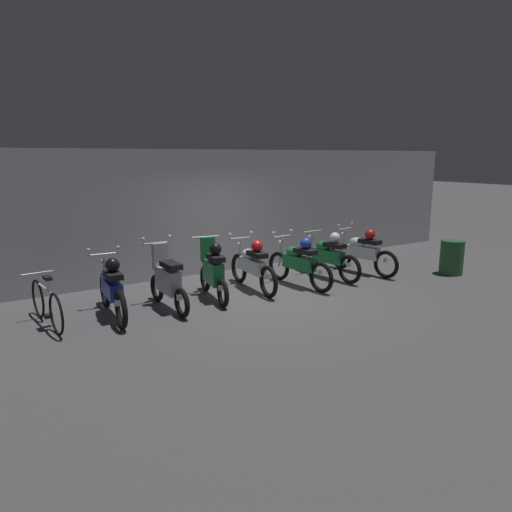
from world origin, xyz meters
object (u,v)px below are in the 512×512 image
Objects in this scene: motorbike_slot_3 at (253,265)px; motorbike_slot_5 at (328,255)px; motorbike_slot_1 at (167,281)px; bicycle at (47,305)px; motorbike_slot_4 at (299,262)px; motorbike_slot_0 at (112,287)px; motorbike_slot_6 at (362,251)px; motorbike_slot_2 at (213,270)px; trash_bin at (452,257)px.

motorbike_slot_5 is (1.97, -0.10, -0.00)m from motorbike_slot_3.
bicycle is at bearing 174.47° from motorbike_slot_1.
motorbike_slot_5 reaches higher than bicycle.
motorbike_slot_0 is at bearing 177.73° from motorbike_slot_4.
motorbike_slot_6 is (5.92, -0.06, 0.00)m from motorbike_slot_0.
motorbike_slot_2 is 5.81m from trash_bin.
motorbike_slot_2 is 2.95m from motorbike_slot_5.
motorbike_slot_1 is 0.86× the size of motorbike_slot_3.
trash_bin is (2.71, -1.30, -0.12)m from motorbike_slot_5.
motorbike_slot_0 is at bearing 174.99° from motorbike_slot_1.
motorbike_slot_1 is 6.76m from trash_bin.
trash_bin is (4.68, -1.40, -0.12)m from motorbike_slot_3.
trash_bin is at bearing -10.01° from motorbike_slot_1.
motorbike_slot_2 is 0.86× the size of motorbike_slot_6.
motorbike_slot_2 reaches higher than motorbike_slot_5.
bicycle is at bearing 178.37° from motorbike_slot_2.
motorbike_slot_0 is 1.98m from motorbike_slot_2.
motorbike_slot_6 is 2.39× the size of trash_bin.
motorbike_slot_6 is at bearing 0.30° from motorbike_slot_1.
motorbike_slot_5 is 1.13× the size of bicycle.
motorbike_slot_4 is (3.94, -0.16, 0.00)m from motorbike_slot_0.
motorbike_slot_4 reaches higher than bicycle.
trash_bin is (1.72, -1.20, -0.12)m from motorbike_slot_6.
motorbike_slot_2 is (0.99, 0.11, 0.04)m from motorbike_slot_1.
motorbike_slot_3 reaches higher than bicycle.
trash_bin is at bearing -9.37° from motorbike_slot_0.
motorbike_slot_2 is at bearing -179.78° from motorbike_slot_5.
motorbike_slot_6 is (4.93, 0.03, 0.00)m from motorbike_slot_1.
trash_bin is at bearing -34.84° from motorbike_slot_6.
bicycle is (-1.04, 0.11, -0.17)m from motorbike_slot_0.
motorbike_slot_0 is at bearing 170.63° from trash_bin.
motorbike_slot_5 is (2.95, 0.01, -0.04)m from motorbike_slot_2.
motorbike_slot_0 is 5.92m from motorbike_slot_6.
trash_bin is (7.64, -1.26, -0.12)m from motorbike_slot_0.
motorbike_slot_1 is 3.95m from motorbike_slot_5.
motorbike_slot_6 is (0.99, -0.10, 0.00)m from motorbike_slot_5.
motorbike_slot_3 is (0.98, 0.11, -0.04)m from motorbike_slot_2.
motorbike_slot_5 is at bearing 0.42° from motorbike_slot_0.
motorbike_slot_4 is at bearing -1.36° from motorbike_slot_1.
motorbike_slot_0 is 1.01× the size of motorbike_slot_6.
motorbike_slot_4 is at bearing -2.27° from motorbike_slot_0.
motorbike_slot_0 and motorbike_slot_3 have the same top height.
motorbike_slot_4 is 1.97m from motorbike_slot_6.
bicycle is (-6.96, 0.17, -0.17)m from motorbike_slot_6.
motorbike_slot_3 is at bearing 0.37° from bicycle.
bicycle is (-2.03, 0.20, -0.17)m from motorbike_slot_1.
motorbike_slot_1 is at bearing 178.64° from motorbike_slot_4.
motorbike_slot_1 is at bearing -179.70° from motorbike_slot_6.
motorbike_slot_0 is 1.16× the size of motorbike_slot_1.
motorbike_slot_1 is 1.00m from motorbike_slot_2.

